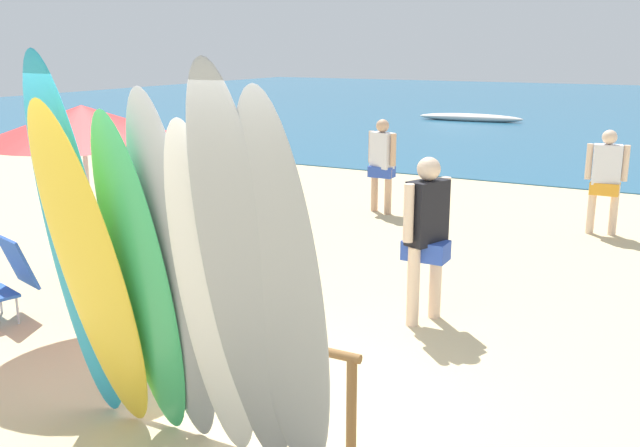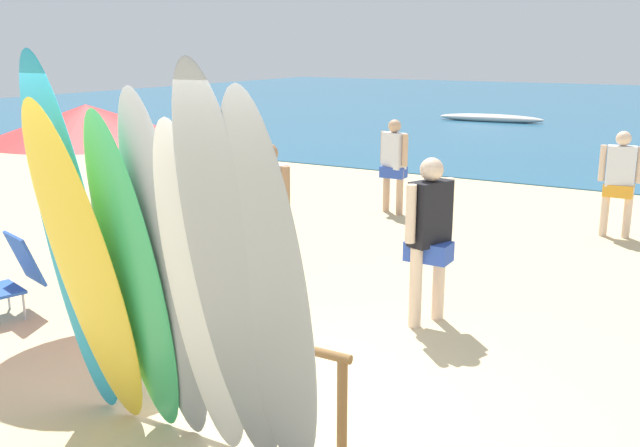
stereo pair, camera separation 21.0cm
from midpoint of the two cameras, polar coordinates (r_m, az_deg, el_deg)
The scene contains 17 objects.
ground at distance 18.23m, azimuth 20.55°, elevation 4.73°, with size 60.00×60.00×0.00m, color #D3BC8C.
surfboard_rack at distance 5.23m, azimuth -6.95°, elevation -9.92°, with size 2.14×0.07×0.74m.
surfboard_teal_0 at distance 5.17m, azimuth -18.06°, elevation -1.63°, with size 0.53×0.08×2.69m, color #289EC6.
surfboard_yellow_1 at distance 4.95m, azimuth -16.96°, elevation -3.92°, with size 0.57×0.06×2.45m, color yellow.
surfboard_green_2 at distance 4.83m, azimuth -13.41°, elevation -4.57°, with size 0.50×0.06×2.36m, color #38B266.
surfboard_grey_3 at distance 4.68m, azimuth -11.00°, elevation -4.15°, with size 0.52×0.06×2.48m, color #999EA3.
surfboard_white_4 at distance 4.45m, azimuth -8.09°, elevation -6.06°, with size 0.50×0.07×2.33m, color white.
surfboard_grey_5 at distance 4.17m, azimuth -5.68°, elevation -4.92°, with size 0.52×0.08×2.69m, color #999EA3.
surfboard_grey_6 at distance 4.07m, azimuth -2.47°, elevation -6.37°, with size 0.51×0.06×2.55m, color #999EA3.
beachgoer_by_water at distance 6.94m, azimuth 9.59°, elevation -0.50°, with size 0.43×0.59×1.65m.
beachgoer_photographing at distance 11.59m, azimuth 6.43°, elevation 5.08°, with size 0.55×0.32×1.53m.
beachgoer_strolling at distance 10.94m, azimuth 23.34°, elevation 3.46°, with size 0.57×0.25×1.52m.
beachgoer_midbeach at distance 7.81m, azimuth -3.36°, elevation 1.35°, with size 0.62×0.30×1.66m.
beach_chair_red at distance 8.77m, azimuth -15.57°, elevation -1.25°, with size 0.72×0.79×0.83m.
beach_chair_blue at distance 7.79m, azimuth -22.75°, elevation -3.77°, with size 0.67×0.77×0.83m.
beach_umbrella at distance 6.87m, azimuth -17.29°, elevation 7.70°, with size 1.86×1.86×2.15m.
distant_boat at distance 26.56m, azimuth 13.70°, elevation 8.17°, with size 3.78×0.89×0.30m.
Camera 2 is at (3.00, -3.74, 2.67)m, focal length 40.05 mm.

